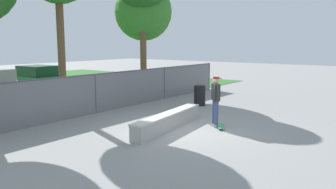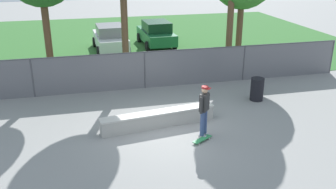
# 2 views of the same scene
# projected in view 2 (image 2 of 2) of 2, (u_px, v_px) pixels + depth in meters

# --- Properties ---
(ground_plane) EXTENTS (80.00, 80.00, 0.00)m
(ground_plane) POSITION_uv_depth(u_px,v_px,m) (169.00, 132.00, 13.16)
(ground_plane) COLOR gray
(grass_strip) EXTENTS (31.65, 20.00, 0.02)m
(grass_strip) POSITION_uv_depth(u_px,v_px,m) (120.00, 40.00, 26.77)
(grass_strip) COLOR #336B2D
(grass_strip) RESTS_ON ground
(concrete_ledge) EXTENTS (4.29, 1.05, 0.58)m
(concrete_ledge) POSITION_uv_depth(u_px,v_px,m) (158.00, 119.00, 13.50)
(concrete_ledge) COLOR #A8A59E
(concrete_ledge) RESTS_ON ground
(skateboarder) EXTENTS (0.45, 0.47, 1.84)m
(skateboarder) POSITION_uv_depth(u_px,v_px,m) (204.00, 109.00, 12.46)
(skateboarder) COLOR beige
(skateboarder) RESTS_ON ground
(skateboard) EXTENTS (0.78, 0.59, 0.09)m
(skateboard) POSITION_uv_depth(u_px,v_px,m) (202.00, 139.00, 12.50)
(skateboard) COLOR #2D8C4C
(skateboard) RESTS_ON ground
(chainlink_fence) EXTENTS (19.72, 0.07, 1.74)m
(chainlink_fence) POSITION_uv_depth(u_px,v_px,m) (145.00, 68.00, 17.09)
(chainlink_fence) COLOR #4C4C51
(chainlink_fence) RESTS_ON ground
(car_white) EXTENTS (2.15, 4.27, 1.66)m
(car_white) POSITION_uv_depth(u_px,v_px,m) (110.00, 38.00, 23.63)
(car_white) COLOR silver
(car_white) RESTS_ON ground
(car_green) EXTENTS (2.15, 4.27, 1.66)m
(car_green) POSITION_uv_depth(u_px,v_px,m) (156.00, 33.00, 24.92)
(car_green) COLOR #1E6638
(car_green) RESTS_ON ground
(trash_bin) EXTENTS (0.56, 0.56, 0.98)m
(trash_bin) POSITION_uv_depth(u_px,v_px,m) (257.00, 89.00, 15.83)
(trash_bin) COLOR black
(trash_bin) RESTS_ON ground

